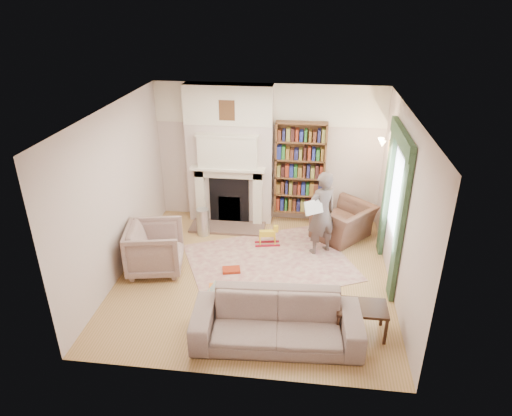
# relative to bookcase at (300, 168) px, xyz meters

# --- Properties ---
(floor) EXTENTS (4.50, 4.50, 0.00)m
(floor) POSITION_rel_bookcase_xyz_m (-0.65, -2.12, -1.18)
(floor) COLOR olive
(floor) RESTS_ON ground
(ceiling) EXTENTS (4.50, 4.50, 0.00)m
(ceiling) POSITION_rel_bookcase_xyz_m (-0.65, -2.12, 1.62)
(ceiling) COLOR white
(ceiling) RESTS_ON wall_back
(wall_back) EXTENTS (4.50, 0.00, 4.50)m
(wall_back) POSITION_rel_bookcase_xyz_m (-0.65, 0.13, 0.22)
(wall_back) COLOR beige
(wall_back) RESTS_ON floor
(wall_front) EXTENTS (4.50, 0.00, 4.50)m
(wall_front) POSITION_rel_bookcase_xyz_m (-0.65, -4.37, 0.22)
(wall_front) COLOR beige
(wall_front) RESTS_ON floor
(wall_left) EXTENTS (0.00, 4.50, 4.50)m
(wall_left) POSITION_rel_bookcase_xyz_m (-2.90, -2.12, 0.22)
(wall_left) COLOR beige
(wall_left) RESTS_ON floor
(wall_right) EXTENTS (0.00, 4.50, 4.50)m
(wall_right) POSITION_rel_bookcase_xyz_m (1.60, -2.12, 0.22)
(wall_right) COLOR beige
(wall_right) RESTS_ON floor
(fireplace) EXTENTS (1.70, 0.58, 2.80)m
(fireplace) POSITION_rel_bookcase_xyz_m (-1.40, -0.07, 0.21)
(fireplace) COLOR beige
(fireplace) RESTS_ON floor
(bookcase) EXTENTS (1.00, 0.24, 1.85)m
(bookcase) POSITION_rel_bookcase_xyz_m (0.00, 0.00, 0.00)
(bookcase) COLOR brown
(bookcase) RESTS_ON floor
(window) EXTENTS (0.02, 0.90, 1.30)m
(window) POSITION_rel_bookcase_xyz_m (1.58, -1.72, 0.27)
(window) COLOR silver
(window) RESTS_ON wall_right
(curtain_left) EXTENTS (0.07, 0.32, 2.40)m
(curtain_left) POSITION_rel_bookcase_xyz_m (1.55, -2.42, 0.02)
(curtain_left) COLOR #2B432B
(curtain_left) RESTS_ON floor
(curtain_right) EXTENTS (0.07, 0.32, 2.40)m
(curtain_right) POSITION_rel_bookcase_xyz_m (1.55, -1.02, 0.02)
(curtain_right) COLOR #2B432B
(curtain_right) RESTS_ON floor
(pelmet) EXTENTS (0.09, 1.70, 0.24)m
(pelmet) POSITION_rel_bookcase_xyz_m (1.54, -1.72, 1.20)
(pelmet) COLOR #2B432B
(pelmet) RESTS_ON wall_right
(wall_sconce) EXTENTS (0.20, 0.24, 0.24)m
(wall_sconce) POSITION_rel_bookcase_xyz_m (1.38, -0.62, 0.72)
(wall_sconce) COLOR gold
(wall_sconce) RESTS_ON wall_right
(rug) EXTENTS (3.37, 3.06, 0.01)m
(rug) POSITION_rel_bookcase_xyz_m (-0.43, -1.68, -1.17)
(rug) COLOR beige
(rug) RESTS_ON floor
(armchair_reading) EXTENTS (1.36, 1.38, 0.67)m
(armchair_reading) POSITION_rel_bookcase_xyz_m (0.89, -0.60, -0.84)
(armchair_reading) COLOR #4B2D28
(armchair_reading) RESTS_ON floor
(armchair_left) EXTENTS (1.07, 1.05, 0.84)m
(armchair_left) POSITION_rel_bookcase_xyz_m (-2.35, -2.13, -0.76)
(armchair_left) COLOR #AF9E90
(armchair_left) RESTS_ON floor
(sofa) EXTENTS (2.33, 1.03, 0.67)m
(sofa) POSITION_rel_bookcase_xyz_m (-0.15, -3.66, -0.84)
(sofa) COLOR gray
(sofa) RESTS_ON floor
(man_reading) EXTENTS (0.69, 0.63, 1.57)m
(man_reading) POSITION_rel_bookcase_xyz_m (0.44, -1.20, -0.39)
(man_reading) COLOR #524641
(man_reading) RESTS_ON floor
(newspaper) EXTENTS (0.35, 0.28, 0.24)m
(newspaper) POSITION_rel_bookcase_xyz_m (0.29, -1.40, -0.18)
(newspaper) COLOR silver
(newspaper) RESTS_ON man_reading
(coffee_table) EXTENTS (0.70, 0.45, 0.45)m
(coffee_table) POSITION_rel_bookcase_xyz_m (1.00, -3.35, -0.95)
(coffee_table) COLOR black
(coffee_table) RESTS_ON floor
(paraffin_heater) EXTENTS (0.30, 0.30, 0.55)m
(paraffin_heater) POSITION_rel_bookcase_xyz_m (-1.83, -0.81, -0.90)
(paraffin_heater) COLOR #B6BABE
(paraffin_heater) RESTS_ON floor
(rocking_horse) EXTENTS (0.49, 0.27, 0.41)m
(rocking_horse) POSITION_rel_bookcase_xyz_m (-0.53, -1.08, -0.97)
(rocking_horse) COLOR yellow
(rocking_horse) RESTS_ON rug
(board_game) EXTENTS (0.43, 0.43, 0.03)m
(board_game) POSITION_rel_bookcase_xyz_m (-1.13, -2.62, -1.15)
(board_game) COLOR gold
(board_game) RESTS_ON rug
(game_box_lid) EXTENTS (0.34, 0.27, 0.05)m
(game_box_lid) POSITION_rel_bookcase_xyz_m (-1.05, -2.06, -1.14)
(game_box_lid) COLOR #9F2B12
(game_box_lid) RESTS_ON rug
(comic_annuals) EXTENTS (1.20, 0.50, 0.02)m
(comic_annuals) POSITION_rel_bookcase_xyz_m (-0.63, -2.61, -1.16)
(comic_annuals) COLOR red
(comic_annuals) RESTS_ON rug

